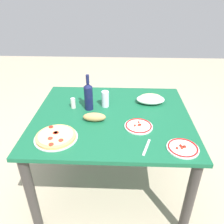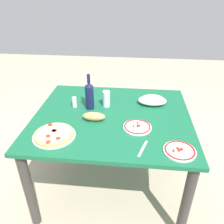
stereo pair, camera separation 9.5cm
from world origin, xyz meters
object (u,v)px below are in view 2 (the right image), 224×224
object	(u,v)px
wine_bottle	(89,95)
side_plate_near	(137,127)
water_glass	(106,99)
spice_shaker	(74,102)
dining_table	(112,127)
pepperoni_pizza	(54,134)
baked_pasta_dish	(152,100)
side_plate_far	(180,151)
bread_loaf	(94,116)

from	to	relation	value
wine_bottle	side_plate_near	world-z (taller)	wine_bottle
water_glass	spice_shaker	bearing A→B (deg)	8.19
dining_table	pepperoni_pizza	size ratio (longest dim) A/B	4.18
baked_pasta_dish	side_plate_far	xyz separation A→B (m)	(-0.14, 0.61, -0.03)
wine_bottle	spice_shaker	xyz separation A→B (m)	(0.13, -0.01, -0.08)
dining_table	baked_pasta_dish	bearing A→B (deg)	-145.72
dining_table	bread_loaf	world-z (taller)	bread_loaf
baked_pasta_dish	side_plate_near	xyz separation A→B (m)	(0.12, 0.38, -0.03)
dining_table	pepperoni_pizza	xyz separation A→B (m)	(0.37, 0.32, 0.13)
wine_bottle	spice_shaker	size ratio (longest dim) A/B	3.43
baked_pasta_dish	water_glass	world-z (taller)	water_glass
dining_table	wine_bottle	distance (m)	0.32
bread_loaf	side_plate_near	bearing A→B (deg)	167.87
water_glass	side_plate_far	size ratio (longest dim) A/B	0.67
dining_table	spice_shaker	world-z (taller)	spice_shaker
side_plate_far	bread_loaf	xyz separation A→B (m)	(0.59, -0.31, 0.02)
side_plate_near	bread_loaf	distance (m)	0.34
side_plate_near	side_plate_far	size ratio (longest dim) A/B	1.01
bread_loaf	spice_shaker	world-z (taller)	spice_shaker
dining_table	side_plate_near	size ratio (longest dim) A/B	5.97
bread_loaf	spice_shaker	distance (m)	0.28
baked_pasta_dish	side_plate_near	world-z (taller)	baked_pasta_dish
side_plate_far	bread_loaf	distance (m)	0.67
side_plate_far	spice_shaker	bearing A→B (deg)	-32.52
spice_shaker	pepperoni_pizza	bearing A→B (deg)	84.86
side_plate_near	side_plate_far	bearing A→B (deg)	137.97
dining_table	side_plate_near	bearing A→B (deg)	141.94
pepperoni_pizza	baked_pasta_dish	xyz separation A→B (m)	(-0.69, -0.54, 0.03)
water_glass	side_plate_near	world-z (taller)	water_glass
dining_table	side_plate_far	distance (m)	0.62
baked_pasta_dish	wine_bottle	size ratio (longest dim) A/B	0.81
dining_table	side_plate_far	xyz separation A→B (m)	(-0.46, 0.39, 0.12)
baked_pasta_dish	side_plate_near	size ratio (longest dim) A/B	1.17
wine_bottle	water_glass	bearing A→B (deg)	-158.28
pepperoni_pizza	wine_bottle	xyz separation A→B (m)	(-0.17, -0.41, 0.11)
spice_shaker	dining_table	bearing A→B (deg)	161.45
baked_pasta_dish	wine_bottle	bearing A→B (deg)	13.56
baked_pasta_dish	spice_shaker	xyz separation A→B (m)	(0.65, 0.11, 0.00)
side_plate_far	spice_shaker	world-z (taller)	spice_shaker
dining_table	wine_bottle	world-z (taller)	wine_bottle
baked_pasta_dish	water_glass	xyz separation A→B (m)	(0.39, 0.07, 0.03)
pepperoni_pizza	water_glass	size ratio (longest dim) A/B	2.17
dining_table	pepperoni_pizza	world-z (taller)	pepperoni_pizza
wine_bottle	side_plate_near	distance (m)	0.48
wine_bottle	side_plate_far	bearing A→B (deg)	143.28
bread_loaf	pepperoni_pizza	bearing A→B (deg)	44.39
pepperoni_pizza	spice_shaker	bearing A→B (deg)	-95.14
side_plate_near	side_plate_far	world-z (taller)	same
bread_loaf	spice_shaker	xyz separation A→B (m)	(0.20, -0.20, 0.01)
dining_table	bread_loaf	size ratio (longest dim) A/B	7.09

